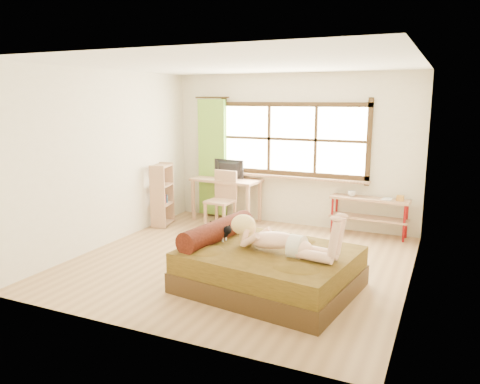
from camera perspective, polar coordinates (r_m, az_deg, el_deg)
The scene contains 18 objects.
floor at distance 6.68m, azimuth 0.02°, elevation -8.46°, with size 4.50×4.50×0.00m, color #9E754C.
ceiling at distance 6.30m, azimuth 0.02°, elevation 15.31°, with size 4.50×4.50×0.00m, color white.
wall_back at distance 8.44m, azimuth 6.37°, elevation 5.06°, with size 4.50×4.50×0.00m, color silver.
wall_front at distance 4.43m, azimuth -12.08°, elevation -0.83°, with size 4.50×4.50×0.00m, color silver.
wall_left at distance 7.56m, azimuth -15.75°, elevation 3.97°, with size 4.50×4.50×0.00m, color silver.
wall_right at distance 5.81m, azimuth 20.68°, elevation 1.54°, with size 4.50×4.50×0.00m, color silver.
window at distance 8.39m, azimuth 6.33°, elevation 6.12°, with size 2.80×0.16×1.46m.
curtain at distance 8.95m, azimuth -3.39°, elevation 4.18°, with size 0.55×0.10×2.20m, color #499027.
bed at distance 5.73m, azimuth 3.17°, elevation -9.09°, with size 2.15×1.82×0.74m.
woman at distance 5.46m, azimuth 4.95°, elevation -4.47°, with size 1.37×0.39×0.59m, color beige, non-canonical shape.
kitten at distance 5.97m, azimuth -2.51°, elevation -4.80°, with size 0.29×0.12×0.23m, color black, non-canonical shape.
desk at distance 8.69m, azimuth -1.71°, elevation 0.93°, with size 1.32×0.68×0.80m.
monitor at distance 8.69m, azimuth -1.57°, elevation 2.80°, with size 0.61×0.08×0.35m, color black.
chair at distance 8.36m, azimuth -2.13°, elevation -0.45°, with size 0.48×0.48×1.00m.
pipe_shelf at distance 8.08m, azimuth 15.57°, elevation -1.89°, with size 1.30×0.39×0.73m.
cup at distance 8.09m, azimuth 13.46°, elevation -0.18°, with size 0.13×0.13×0.10m, color gray.
book at distance 8.02m, azimuth 16.95°, elevation -0.76°, with size 0.16×0.22×0.02m, color gray.
bookshelf at distance 8.52m, azimuth -9.46°, elevation -0.31°, with size 0.37×0.53×1.11m.
Camera 1 is at (2.60, -5.72, 2.27)m, focal length 35.00 mm.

